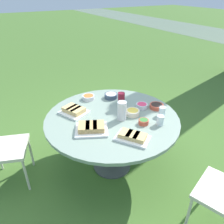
% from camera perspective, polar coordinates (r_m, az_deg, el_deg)
% --- Properties ---
extents(ground_plane, '(40.00, 40.00, 0.00)m').
position_cam_1_polar(ground_plane, '(2.83, 0.00, -13.75)').
color(ground_plane, '#446B2B').
extents(dining_table, '(1.46, 1.46, 0.72)m').
position_cam_1_polar(dining_table, '(2.43, 0.00, -2.86)').
color(dining_table, '#4C4C51').
rests_on(dining_table, ground_plane).
extents(water_pitcher, '(0.10, 0.10, 0.20)m').
position_cam_1_polar(water_pitcher, '(2.30, 2.61, 0.34)').
color(water_pitcher, silver).
rests_on(water_pitcher, dining_table).
extents(wine_glass, '(0.08, 0.08, 0.19)m').
position_cam_1_polar(wine_glass, '(2.50, 2.45, 3.93)').
color(wine_glass, silver).
rests_on(wine_glass, dining_table).
extents(platter_bread_main, '(0.37, 0.34, 0.06)m').
position_cam_1_polar(platter_bread_main, '(2.05, 5.39, -6.42)').
color(platter_bread_main, white).
rests_on(platter_bread_main, dining_table).
extents(platter_charcuterie, '(0.36, 0.34, 0.07)m').
position_cam_1_polar(platter_charcuterie, '(2.48, -9.92, 0.37)').
color(platter_charcuterie, white).
rests_on(platter_charcuterie, dining_table).
extents(platter_sandwich_side, '(0.37, 0.40, 0.07)m').
position_cam_1_polar(platter_sandwich_side, '(2.16, -5.40, -4.14)').
color(platter_sandwich_side, white).
rests_on(platter_sandwich_side, dining_table).
extents(bowl_fries, '(0.15, 0.15, 0.06)m').
position_cam_1_polar(bowl_fries, '(2.42, 5.42, -0.06)').
color(bowl_fries, beige).
rests_on(bowl_fries, dining_table).
extents(bowl_salad, '(0.11, 0.11, 0.05)m').
position_cam_1_polar(bowl_salad, '(2.28, 8.25, -2.48)').
color(bowl_salad, '#B74733').
rests_on(bowl_salad, dining_table).
extents(bowl_olives, '(0.16, 0.16, 0.05)m').
position_cam_1_polar(bowl_olives, '(2.60, 11.55, 1.54)').
color(bowl_olives, '#B74733').
rests_on(bowl_olives, dining_table).
extents(bowl_dip_red, '(0.13, 0.13, 0.05)m').
position_cam_1_polar(bowl_dip_red, '(2.57, 7.77, 1.65)').
color(bowl_dip_red, silver).
rests_on(bowl_dip_red, dining_table).
extents(bowl_dip_cream, '(0.17, 0.17, 0.06)m').
position_cam_1_polar(bowl_dip_cream, '(2.78, -0.25, 4.31)').
color(bowl_dip_cream, '#334256').
rests_on(bowl_dip_cream, dining_table).
extents(bowl_roasted_veg, '(0.15, 0.15, 0.05)m').
position_cam_1_polar(bowl_roasted_veg, '(2.77, -6.17, 3.90)').
color(bowl_roasted_veg, silver).
rests_on(bowl_roasted_veg, dining_table).
extents(cup_water_near, '(0.07, 0.07, 0.10)m').
position_cam_1_polar(cup_water_near, '(2.45, 12.98, 0.15)').
color(cup_water_near, silver).
rests_on(cup_water_near, dining_table).
extents(cup_water_far, '(0.08, 0.08, 0.10)m').
position_cam_1_polar(cup_water_far, '(2.28, 12.50, -2.12)').
color(cup_water_far, silver).
rests_on(cup_water_far, dining_table).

